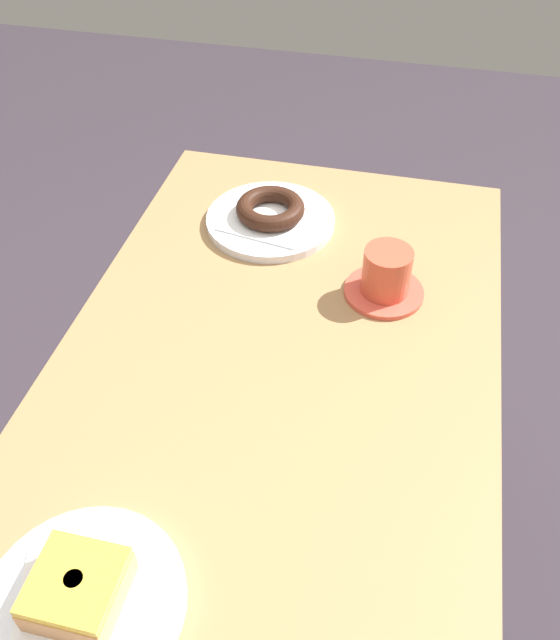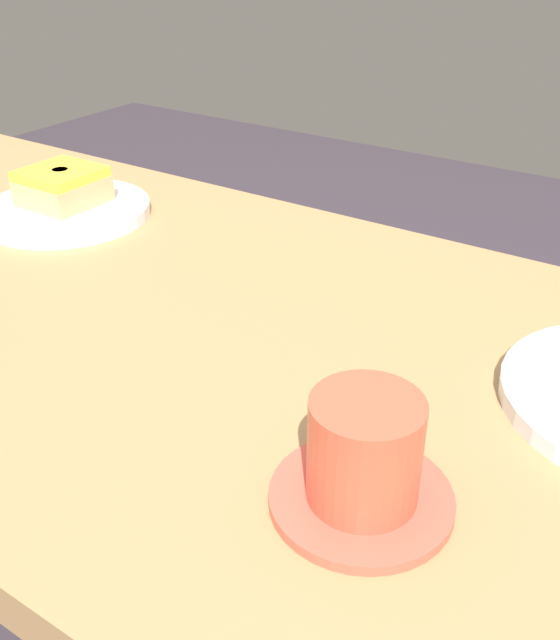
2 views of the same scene
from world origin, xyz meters
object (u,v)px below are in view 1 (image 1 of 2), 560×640
object	(u,v)px
plate_chocolate_ring	(270,220)
plate_glazed_square	(84,602)
donut_chocolate_ring	(270,208)
donut_glazed_square	(78,588)
coffee_cup	(386,275)

from	to	relation	value
plate_chocolate_ring	plate_glazed_square	xyz separation A→B (m)	(0.68, -0.03, 0.00)
donut_chocolate_ring	donut_glazed_square	bearing A→B (deg)	-2.39
donut_chocolate_ring	plate_glazed_square	size ratio (longest dim) A/B	0.56
plate_glazed_square	donut_glazed_square	distance (m)	0.03
plate_chocolate_ring	donut_chocolate_ring	bearing A→B (deg)	90.00
donut_chocolate_ring	donut_glazed_square	world-z (taller)	donut_glazed_square
plate_glazed_square	coffee_cup	size ratio (longest dim) A/B	1.71
donut_chocolate_ring	plate_glazed_square	xyz separation A→B (m)	(0.68, -0.03, -0.02)
plate_glazed_square	coffee_cup	distance (m)	0.60
donut_glazed_square	plate_glazed_square	bearing A→B (deg)	153.43
donut_chocolate_ring	plate_glazed_square	distance (m)	0.68
plate_chocolate_ring	donut_glazed_square	xyz separation A→B (m)	(0.68, -0.03, 0.03)
plate_glazed_square	donut_glazed_square	bearing A→B (deg)	-26.57
plate_glazed_square	coffee_cup	xyz separation A→B (m)	(-0.55, 0.24, 0.03)
donut_glazed_square	coffee_cup	size ratio (longest dim) A/B	0.72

